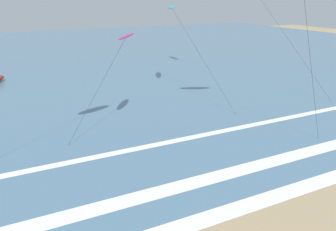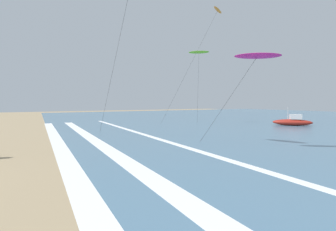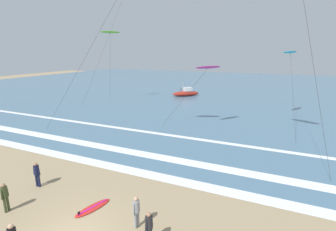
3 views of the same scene
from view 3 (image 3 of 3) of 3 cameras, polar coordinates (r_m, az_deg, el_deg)
name	(u,v)px [view 3 (image 3 of 3)]	position (r m, az deg, el deg)	size (l,w,h in m)	color
ocean_surface	(242,89)	(59.23, 16.44, 5.83)	(140.00, 90.00, 0.01)	slate
wave_foam_shoreline	(143,173)	(17.64, -5.60, -12.95)	(57.93, 1.02, 0.01)	white
wave_foam_mid_break	(145,154)	(20.62, -5.36, -8.78)	(54.70, 1.08, 0.01)	white
wave_foam_outer_break	(188,138)	(24.37, 4.65, -5.08)	(59.98, 0.61, 0.01)	white
surfer_left_far	(149,226)	(11.55, -4.34, -23.68)	(0.32, 0.52, 1.60)	#232328
surfer_mid_group	(37,172)	(17.54, -27.67, -11.36)	(0.51, 0.32, 1.60)	#141938
surfer_right_near	(136,209)	(12.53, -7.21, -20.36)	(0.32, 0.51, 1.60)	gray
surfer_left_near	(5,195)	(15.85, -33.11, -14.85)	(0.32, 0.51, 1.60)	#384223
surfboard_left_pile	(93,208)	(14.71, -16.71, -19.41)	(1.12, 2.18, 0.25)	red
kite_lime_low_near	(110,32)	(42.84, -12.98, 17.90)	(2.73, 3.01, 11.33)	#70C628
kite_magenta_mid_center	(208,68)	(26.45, 9.12, 10.71)	(5.99, 3.07, 6.76)	#CC2384
kite_cyan_far_left	(290,53)	(33.47, 26.04, 12.73)	(2.15, 10.74, 8.26)	#23A8C6
offshore_boat	(186,93)	(47.58, 4.10, 5.11)	(5.00, 4.74, 2.70)	maroon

